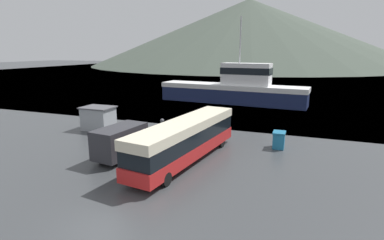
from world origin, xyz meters
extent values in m
plane|color=#383A3D|center=(0.00, 0.00, 0.00)|extent=(400.00, 400.00, 0.00)
plane|color=slate|center=(0.00, 139.65, 0.00)|extent=(240.00, 240.00, 0.00)
cone|color=#424C42|center=(-24.72, 175.77, 18.97)|extent=(182.68, 182.68, 37.95)
cube|color=red|center=(0.46, 9.57, 0.92)|extent=(4.20, 12.84, 0.95)
cube|color=black|center=(0.46, 9.57, 1.94)|extent=(4.12, 12.58, 1.08)
cube|color=beige|center=(0.46, 9.57, 2.82)|extent=(4.20, 12.84, 0.68)
cube|color=black|center=(1.35, 15.83, 1.75)|extent=(2.15, 0.36, 1.46)
cylinder|color=black|center=(0.01, 14.09, 0.45)|extent=(0.42, 0.93, 0.90)
cylinder|color=black|center=(2.15, 13.79, 0.45)|extent=(0.42, 0.93, 0.90)
cylinder|color=black|center=(-1.22, 5.35, 0.45)|extent=(0.42, 0.93, 0.90)
cylinder|color=black|center=(0.92, 5.04, 0.45)|extent=(0.42, 0.93, 0.90)
cube|color=#2D2D33|center=(-4.47, 8.23, 1.45)|extent=(2.61, 4.68, 2.21)
cube|color=#2D2D33|center=(-4.11, 11.40, 0.96)|extent=(2.32, 2.14, 1.21)
cube|color=black|center=(-4.22, 10.47, 1.95)|extent=(1.80, 0.26, 0.77)
cylinder|color=black|center=(-5.08, 11.25, 0.35)|extent=(0.30, 0.72, 0.70)
cylinder|color=black|center=(-3.19, 11.04, 0.35)|extent=(0.30, 0.72, 0.70)
cylinder|color=black|center=(-5.53, 7.32, 0.35)|extent=(0.30, 0.72, 0.70)
cylinder|color=black|center=(-3.64, 7.11, 0.35)|extent=(0.30, 0.72, 0.70)
cube|color=#19234C|center=(-2.30, 36.49, 1.49)|extent=(23.62, 6.14, 2.98)
cube|color=white|center=(-2.30, 36.49, 2.61)|extent=(23.85, 6.20, 0.75)
cube|color=white|center=(0.02, 36.28, 4.68)|extent=(7.70, 3.51, 3.39)
cube|color=black|center=(0.02, 36.28, 5.19)|extent=(7.85, 3.60, 1.02)
cylinder|color=#B2B2B7|center=(-1.09, 36.38, 9.85)|extent=(0.20, 0.20, 6.96)
cube|color=teal|center=(6.86, 15.23, 0.65)|extent=(0.95, 1.21, 1.31)
cube|color=#1A5F86|center=(6.86, 15.23, 1.38)|extent=(1.04, 1.33, 0.15)
cube|color=#93999E|center=(-11.72, 15.04, 1.17)|extent=(3.00, 2.30, 2.34)
cube|color=#4C4C51|center=(-11.72, 15.04, 2.40)|extent=(3.30, 2.53, 0.12)
cube|color=#1E5138|center=(-10.64, 39.68, 0.48)|extent=(4.98, 6.44, 0.96)
cylinder|color=#4C4C51|center=(-6.06, 18.83, 0.24)|extent=(0.39, 0.39, 0.48)
sphere|color=#4C4C51|center=(-6.06, 18.83, 0.59)|extent=(0.45, 0.45, 0.45)
camera|label=1|loc=(8.45, -10.61, 8.25)|focal=28.00mm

